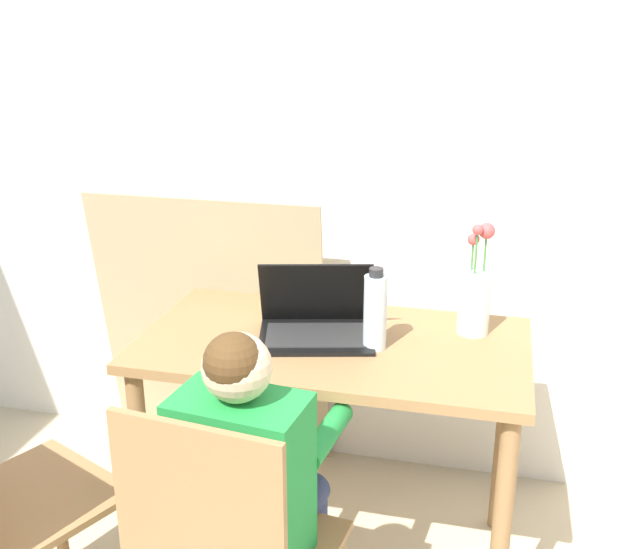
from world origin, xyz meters
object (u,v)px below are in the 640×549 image
at_px(chair_spare, 3,505).
at_px(person_seated, 253,476).
at_px(flower_vase, 475,296).
at_px(water_bottle, 375,311).
at_px(laptop, 316,318).

xyz_separation_m(chair_spare, person_seated, (0.65, 0.05, 0.16)).
height_order(chair_spare, flower_vase, flower_vase).
height_order(chair_spare, water_bottle, water_bottle).
relative_size(chair_spare, flower_vase, 2.66).
bearing_deg(person_seated, laptop, -84.22).
bearing_deg(chair_spare, person_seated, -150.99).
xyz_separation_m(laptop, water_bottle, (0.18, -0.05, 0.06)).
xyz_separation_m(chair_spare, laptop, (0.66, 0.61, 0.33)).
distance_m(chair_spare, water_bottle, 1.08).
relative_size(person_seated, water_bottle, 4.27).
xyz_separation_m(person_seated, water_bottle, (0.19, 0.51, 0.23)).
distance_m(laptop, water_bottle, 0.20).
bearing_deg(laptop, person_seated, -105.31).
distance_m(flower_vase, water_bottle, 0.32).
bearing_deg(flower_vase, chair_spare, -146.43).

